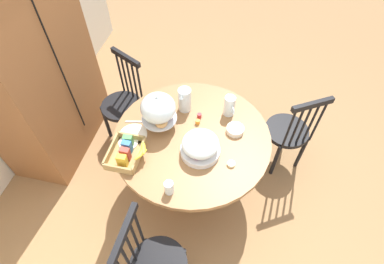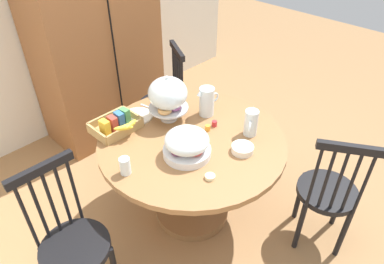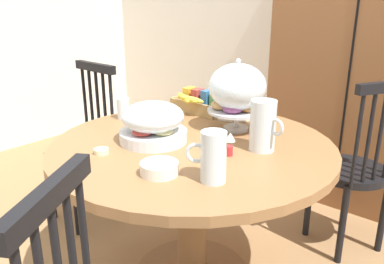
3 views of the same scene
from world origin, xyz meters
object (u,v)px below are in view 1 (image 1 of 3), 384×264
pastry_stand_with_dome (158,109)px  windsor_chair_by_cabinet (124,105)px  butter_dish (231,164)px  cereal_bowl (235,130)px  wooden_armoire (31,66)px  windsor_chair_near_window (288,132)px  dining_table (192,151)px  orange_juice_pitcher (229,106)px  china_plate_large (133,135)px  cereal_basket (127,152)px  milk_pitcher (185,100)px  fruit_platter_covered (200,146)px  china_plate_small (128,142)px  drinking_glass (169,188)px

pastry_stand_with_dome → windsor_chair_by_cabinet: bearing=51.6°
butter_dish → windsor_chair_by_cabinet: bearing=59.7°
cereal_bowl → wooden_armoire: bearing=85.7°
cereal_bowl → windsor_chair_near_window: bearing=-55.2°
windsor_chair_by_cabinet → cereal_bowl: 1.22m
dining_table → orange_juice_pitcher: bearing=-39.3°
wooden_armoire → orange_juice_pitcher: (0.05, -1.70, -0.16)m
china_plate_large → butter_dish: size_ratio=3.67×
orange_juice_pitcher → china_plate_large: size_ratio=0.83×
cereal_basket → china_plate_large: 0.20m
china_plate_large → milk_pitcher: bearing=-42.0°
fruit_platter_covered → china_plate_small: size_ratio=2.00×
wooden_armoire → dining_table: 1.54m
windsor_chair_near_window → cereal_basket: (-0.74, 1.23, 0.33)m
china_plate_small → windsor_chair_near_window: bearing=-63.4°
windsor_chair_near_window → china_plate_large: size_ratio=4.43×
windsor_chair_near_window → cereal_basket: 1.48m
china_plate_small → drinking_glass: 0.53m
cereal_basket → windsor_chair_near_window: bearing=-59.0°
orange_juice_pitcher → china_plate_large: orange_juice_pitcher is taller
fruit_platter_covered → drinking_glass: (-0.37, 0.14, -0.03)m
china_plate_small → fruit_platter_covered: bearing=-86.2°
windsor_chair_near_window → wooden_armoire: bearing=95.1°
butter_dish → pastry_stand_with_dome: bearing=68.0°
china_plate_small → cereal_bowl: size_ratio=1.07×
windsor_chair_near_window → drinking_glass: size_ratio=8.86×
pastry_stand_with_dome → drinking_glass: pastry_stand_with_dome is taller
windsor_chair_by_cabinet → milk_pitcher: windsor_chair_by_cabinet is taller
wooden_armoire → windsor_chair_by_cabinet: bearing=-72.1°
china_plate_small → dining_table: bearing=-68.6°
fruit_platter_covered → orange_juice_pitcher: orange_juice_pitcher is taller
windsor_chair_by_cabinet → orange_juice_pitcher: 1.12m
milk_pitcher → dining_table: bearing=-156.2°
milk_pitcher → drinking_glass: 0.79m
cereal_bowl → butter_dish: size_ratio=2.33×
orange_juice_pitcher → china_plate_small: size_ratio=1.22×
butter_dish → cereal_basket: bearing=96.5°
cereal_bowl → pastry_stand_with_dome: bearing=96.9°
china_plate_small → drinking_glass: drinking_glass is taller
china_plate_small → windsor_chair_by_cabinet: bearing=27.6°
wooden_armoire → drinking_glass: bearing=-118.5°
china_plate_small → milk_pitcher: bearing=-36.5°
china_plate_large → orange_juice_pitcher: bearing=-60.7°
fruit_platter_covered → cereal_basket: bearing=105.5°
fruit_platter_covered → butter_dish: bearing=-103.3°
china_plate_large → china_plate_small: china_plate_small is taller
cereal_basket → butter_dish: (0.09, -0.77, -0.04)m
dining_table → windsor_chair_by_cabinet: 0.93m
pastry_stand_with_dome → wooden_armoire: bearing=80.0°
milk_pitcher → china_plate_large: (-0.37, 0.33, -0.09)m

